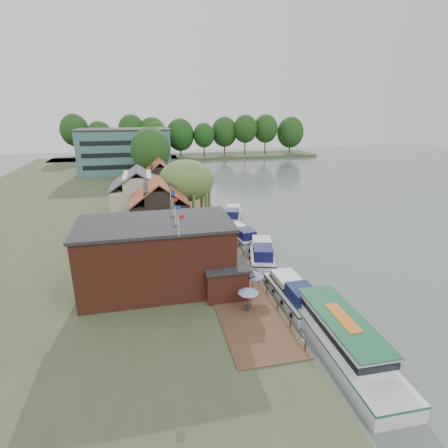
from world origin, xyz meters
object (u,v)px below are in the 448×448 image
tour_boat (345,338)px  swan (303,341)px  cruiser_2 (241,233)px  umbrella_3 (218,246)px  willow (187,193)px  pub (176,253)px  cottage_a (160,209)px  cottage_c (160,182)px  cruiser_1 (262,250)px  cruiser_3 (233,213)px  cottage_b (139,194)px  umbrella_4 (223,237)px  cruiser_0 (293,290)px  hotel_block (125,151)px  umbrella_0 (248,299)px  umbrella_1 (253,282)px  umbrella_2 (238,272)px

tour_boat → swan: size_ratio=32.46×
cruiser_2 → umbrella_3: bearing=-133.4°
willow → cruiser_2: 10.89m
pub → umbrella_3: size_ratio=8.39×
cottage_a → willow: bearing=48.0°
cottage_c → swan: bearing=-78.0°
willow → swan: bearing=-78.9°
umbrella_3 → cruiser_1: size_ratio=0.23×
cruiser_3 → cruiser_1: bearing=-73.9°
cottage_a → swan: bearing=-67.8°
cottage_a → umbrella_3: bearing=-50.0°
cottage_b → swan: cottage_b is taller
cottage_a → umbrella_3: (6.88, -8.19, -2.96)m
pub → umbrella_4: (7.14, 9.86, -2.36)m
cottage_c → umbrella_4: bearing=-73.5°
cruiser_2 → swan: (-1.26, -24.59, -0.92)m
umbrella_3 → willow: bearing=100.2°
cruiser_0 → cruiser_2: bearing=90.5°
willow → hotel_block: bearing=102.7°
umbrella_4 → cruiser_0: 14.79m
umbrella_3 → cottage_c: bearing=102.2°
umbrella_0 → cruiser_1: size_ratio=0.23×
cottage_b → umbrella_1: 30.79m
umbrella_1 → cruiser_2: 17.56m
hotel_block → swan: hotel_block is taller
cruiser_1 → tour_boat: size_ratio=0.74×
cruiser_0 → tour_boat: size_ratio=0.73×
hotel_block → umbrella_0: 78.93m
pub → cruiser_1: pub is taller
cottage_c → umbrella_0: (5.94, -40.54, -2.96)m
cottage_a → umbrella_0: cottage_a is taller
cruiser_0 → tour_boat: tour_boat is taller
cruiser_3 → cottage_a: bearing=-129.2°
umbrella_3 → cruiser_2: (4.93, 6.91, -1.14)m
umbrella_1 → swan: (2.20, -7.41, -2.07)m
umbrella_0 → pub: bearing=132.3°
hotel_block → cottage_c: hotel_block is taller
cottage_b → cruiser_3: (15.94, -1.34, -4.04)m
cottage_b → umbrella_4: 19.03m
cottage_a → umbrella_2: bearing=-64.9°
cottage_c → cruiser_1: cottage_c is taller
hotel_block → umbrella_2: size_ratio=10.69×
umbrella_2 → cruiser_0: umbrella_2 is taller
umbrella_3 → hotel_block: bearing=102.2°
cruiser_3 → umbrella_0: bearing=-84.2°
tour_boat → hotel_block: bearing=104.7°
cottage_a → cruiser_0: 23.26m
hotel_block → cruiser_0: 77.95m
cruiser_2 → cruiser_3: 10.00m
tour_boat → umbrella_1: bearing=118.4°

